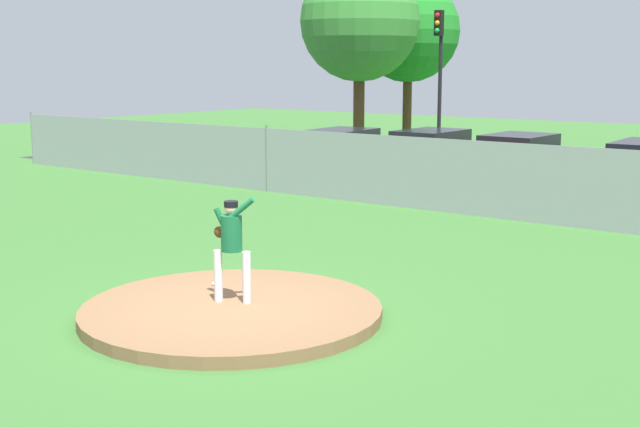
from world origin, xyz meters
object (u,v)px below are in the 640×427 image
baseball (214,284)px  parked_car_red (518,164)px  parked_car_champagne (430,157)px  traffic_light_near (439,63)px  pitcher_youth (231,240)px  traffic_cone_orange (363,175)px  parked_car_slate (340,153)px

baseball → parked_car_red: 14.12m
parked_car_champagne → traffic_light_near: bearing=115.8°
pitcher_youth → baseball: size_ratio=22.33×
traffic_cone_orange → traffic_light_near: (-0.20, 5.18, 3.56)m
parked_car_red → pitcher_youth: bearing=-82.9°
traffic_cone_orange → parked_car_red: bearing=18.7°
parked_car_red → parked_car_slate: 6.40m
traffic_light_near → parked_car_red: bearing=-37.2°
parked_car_red → traffic_light_near: (-4.78, 3.63, 3.01)m
traffic_cone_orange → pitcher_youth: bearing=-63.9°
pitcher_youth → traffic_cone_orange: pitcher_youth is taller
parked_car_red → parked_car_champagne: bearing=179.0°
traffic_light_near → parked_car_champagne: bearing=-64.2°
baseball → parked_car_champagne: (-3.97, 14.14, 0.59)m
pitcher_youth → baseball: 1.39m
parked_car_red → parked_car_champagne: (-3.05, 0.06, 0.00)m
pitcher_youth → parked_car_champagne: pitcher_youth is taller
pitcher_youth → traffic_light_near: traffic_light_near is taller
parked_car_red → traffic_cone_orange: size_ratio=7.45×
baseball → parked_car_red: parked_car_red is taller
parked_car_red → traffic_light_near: 6.71m
parked_car_slate → traffic_cone_orange: 2.26m
parked_car_slate → traffic_light_near: bearing=67.6°
parked_car_red → traffic_light_near: traffic_light_near is taller
baseball → traffic_cone_orange: bearing=113.7°
parked_car_red → parked_car_slate: bearing=-177.4°
parked_car_red → traffic_cone_orange: bearing=-161.3°
traffic_cone_orange → traffic_light_near: 6.28m
pitcher_youth → baseball: bearing=149.6°
baseball → parked_car_red: size_ratio=0.02×
parked_car_red → traffic_light_near: size_ratio=0.72×
baseball → traffic_light_near: size_ratio=0.01×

